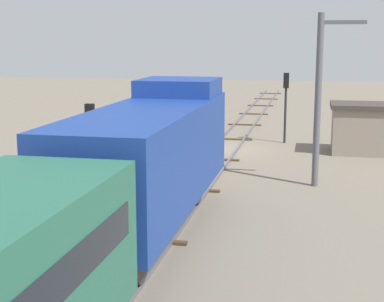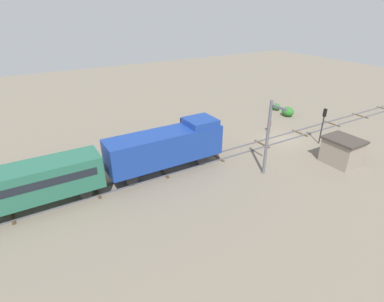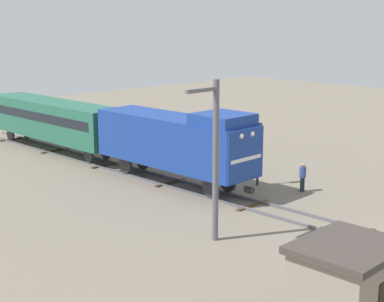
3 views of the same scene
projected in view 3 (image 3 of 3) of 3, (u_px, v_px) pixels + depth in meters
name	position (u px, v px, depth m)	size (l,w,h in m)	color
locomotive	(176.00, 140.00, 34.74)	(2.90, 11.60, 4.60)	navy
passenger_car_leading	(53.00, 118.00, 43.97)	(2.84, 14.00, 3.66)	#26604C
traffic_signal_mid	(258.00, 142.00, 34.72)	(0.32, 0.34, 3.80)	#262628
worker_by_signal	(303.00, 175.00, 33.80)	(0.38, 0.38, 1.70)	#262B38
catenary_mast	(215.00, 157.00, 25.65)	(1.94, 0.28, 7.24)	#595960
relay_hut	(347.00, 283.00, 18.94)	(3.50, 2.90, 2.74)	gray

